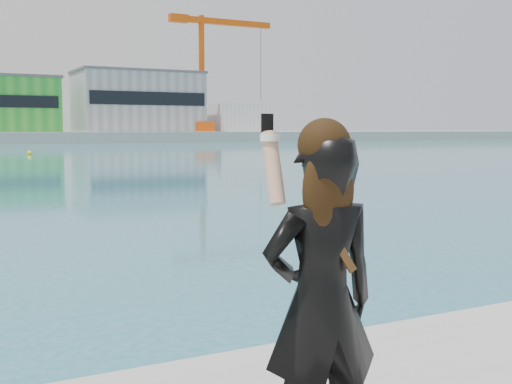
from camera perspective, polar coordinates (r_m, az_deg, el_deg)
warehouse_grey_right at (r=137.74m, az=-10.45°, el=7.91°), size 25.50×15.35×12.50m
ancillary_shed at (r=143.93m, az=-1.74°, el=6.60°), size 12.00×10.00×6.00m
dock_crane at (r=137.18m, az=-4.38°, el=10.85°), size 23.00×4.00×24.00m
flagpole_right at (r=126.59m, az=-17.31°, el=7.18°), size 1.28×0.16×8.00m
buoy_near at (r=67.38m, az=-19.47°, el=3.15°), size 0.50×0.50×0.50m
woman at (r=3.26m, az=5.80°, el=-8.93°), size 0.67×0.48×1.81m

